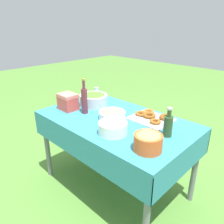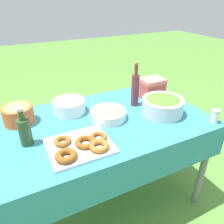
% 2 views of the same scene
% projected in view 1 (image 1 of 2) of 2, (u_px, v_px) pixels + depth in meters
% --- Properties ---
extents(ground_plane, '(14.00, 14.00, 0.00)m').
position_uv_depth(ground_plane, '(115.00, 185.00, 2.32)').
color(ground_plane, '#568C38').
extents(picnic_table, '(1.43, 0.87, 0.78)m').
position_uv_depth(picnic_table, '(115.00, 129.00, 2.06)').
color(picnic_table, teal).
rests_on(picnic_table, ground_plane).
extents(salad_bowl, '(0.30, 0.30, 0.14)m').
position_uv_depth(salad_bowl, '(94.00, 99.00, 2.33)').
color(salad_bowl, silver).
rests_on(salad_bowl, picnic_table).
extents(pasta_bowl, '(0.25, 0.25, 0.08)m').
position_uv_depth(pasta_bowl, '(112.00, 114.00, 2.02)').
color(pasta_bowl, white).
rests_on(pasta_bowl, picnic_table).
extents(donut_platter, '(0.37, 0.31, 0.05)m').
position_uv_depth(donut_platter, '(152.00, 117.00, 2.00)').
color(donut_platter, silver).
rests_on(donut_platter, picnic_table).
extents(plate_stack, '(0.23, 0.23, 0.10)m').
position_uv_depth(plate_stack, '(113.00, 128.00, 1.74)').
color(plate_stack, white).
rests_on(plate_stack, picnic_table).
extents(olive_oil_bottle, '(0.07, 0.07, 0.24)m').
position_uv_depth(olive_oil_bottle, '(168.00, 125.00, 1.68)').
color(olive_oil_bottle, '#2D4723').
rests_on(olive_oil_bottle, picnic_table).
extents(wine_bottle, '(0.06, 0.06, 0.34)m').
position_uv_depth(wine_bottle, '(84.00, 100.00, 2.10)').
color(wine_bottle, maroon).
rests_on(wine_bottle, picnic_table).
extents(fruit_bowl, '(0.20, 0.20, 0.14)m').
position_uv_depth(fruit_bowl, '(148.00, 141.00, 1.50)').
color(fruit_bowl, '#E05B28').
rests_on(fruit_bowl, picnic_table).
extents(cooler_box, '(0.19, 0.15, 0.17)m').
position_uv_depth(cooler_box, '(68.00, 102.00, 2.21)').
color(cooler_box, '#E04C42').
rests_on(cooler_box, picnic_table).
extents(salt_shaker, '(0.05, 0.05, 0.10)m').
position_uv_depth(salt_shaker, '(97.00, 91.00, 2.67)').
color(salt_shaker, white).
rests_on(salt_shaker, picnic_table).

